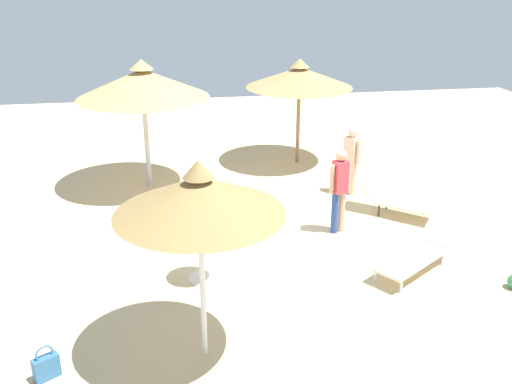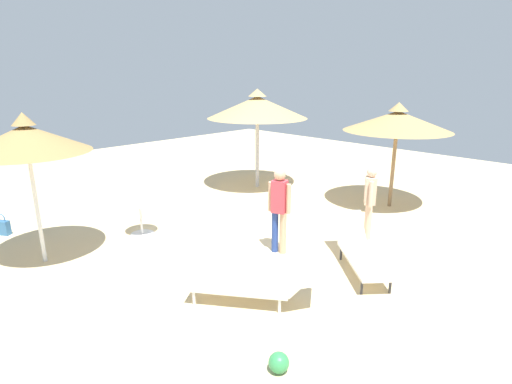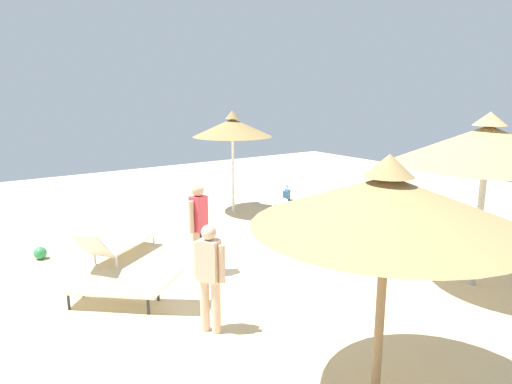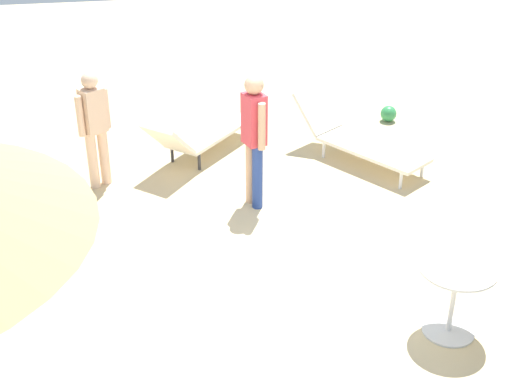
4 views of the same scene
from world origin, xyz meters
TOP-DOWN VIEW (x-y plane):
  - ground at (0.00, 0.00)m, footprint 24.00×24.00m
  - parasol_umbrella_near_left at (2.86, 2.28)m, footprint 2.95×2.95m
  - parasol_umbrella_edge at (-3.63, 1.48)m, footprint 2.12×2.12m
  - parasol_umbrella_near_right at (3.98, -1.53)m, footprint 2.67×2.67m
  - lounge_chair_far_right at (-1.83, -2.36)m, footprint 1.64×1.99m
  - lounge_chair_far_left at (0.28, -2.83)m, footprint 1.73×1.85m
  - person_standing_front at (1.65, -2.21)m, footprint 0.40×0.33m
  - person_standing_back at (-0.24, -1.36)m, footprint 0.30×0.44m
  - handbag at (-3.81, 3.50)m, footprint 0.29×0.35m
  - side_table_round at (-1.66, 1.36)m, footprint 0.71×0.71m
  - beach_ball at (-2.74, -3.60)m, footprint 0.25×0.25m

SIDE VIEW (x-z plane):
  - ground at x=0.00m, z-range -0.10..0.00m
  - beach_ball at x=-2.74m, z-range 0.00..0.25m
  - handbag at x=-3.81m, z-range -0.07..0.42m
  - lounge_chair_far_right at x=-1.83m, z-range -0.06..0.76m
  - lounge_chair_far_left at x=0.28m, z-range -0.04..0.74m
  - side_table_round at x=-1.66m, z-range 0.14..0.87m
  - person_standing_front at x=1.65m, z-range 0.10..1.64m
  - person_standing_back at x=-0.24m, z-range 0.12..1.80m
  - parasol_umbrella_near_right at x=3.98m, z-range 0.89..3.58m
  - parasol_umbrella_edge at x=-3.63m, z-range 0.93..3.69m
  - parasol_umbrella_near_left at x=2.86m, z-range 0.94..3.89m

